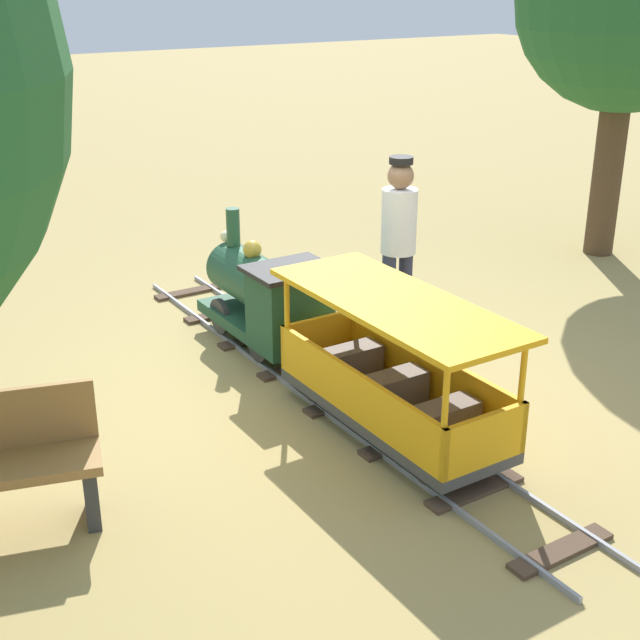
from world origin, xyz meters
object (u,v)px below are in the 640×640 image
object	(u,v)px
passenger_car	(392,380)
locomotive	(267,296)
conductor_person	(399,235)
oak_tree_far	(629,1)

from	to	relation	value
passenger_car	locomotive	bearing A→B (deg)	90.00
passenger_car	conductor_person	bearing A→B (deg)	51.93
locomotive	oak_tree_far	bearing A→B (deg)	4.45
locomotive	oak_tree_far	size ratio (longest dim) A/B	0.37
oak_tree_far	passenger_car	bearing A→B (deg)	-155.09
passenger_car	oak_tree_far	world-z (taller)	oak_tree_far
passenger_car	oak_tree_far	xyz separation A→B (m)	(4.57, 2.12, 2.32)
passenger_car	oak_tree_far	distance (m)	5.54
conductor_person	oak_tree_far	xyz separation A→B (m)	(3.51, 0.78, 1.78)
conductor_person	oak_tree_far	distance (m)	4.02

